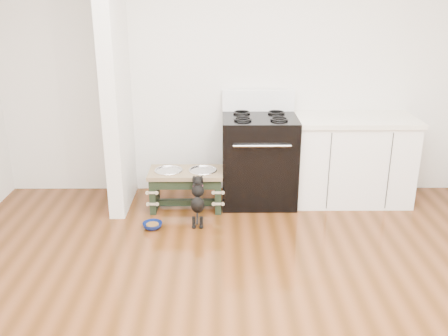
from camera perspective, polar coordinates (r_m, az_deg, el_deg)
ground at (r=3.51m, az=2.19°, el=-17.89°), size 5.00×5.00×0.00m
room_shell at (r=2.83m, az=2.62°, el=9.05°), size 5.00×5.00×5.00m
partition_wall at (r=5.05m, az=-12.32°, el=10.29°), size 0.15×0.80×2.70m
oven_range at (r=5.22m, az=4.01°, el=1.14°), size 0.76×0.69×1.14m
cabinet_run at (r=5.41m, az=14.40°, el=0.94°), size 1.24×0.64×0.91m
dog_feeder at (r=5.09m, az=-4.36°, el=-1.59°), size 0.75×0.40×0.43m
puppy at (r=4.79m, az=-3.03°, el=-3.57°), size 0.13×0.38×0.46m
floor_bowl at (r=4.81m, az=-8.18°, el=-6.53°), size 0.20×0.20×0.06m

